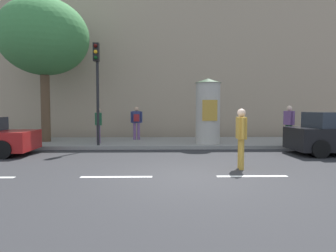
# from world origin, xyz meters

# --- Properties ---
(ground_plane) EXTENTS (80.00, 80.00, 0.00)m
(ground_plane) POSITION_xyz_m (0.00, 0.00, 0.00)
(ground_plane) COLOR #2B2B2D
(sidewalk_curb) EXTENTS (36.00, 4.00, 0.15)m
(sidewalk_curb) POSITION_xyz_m (0.00, 7.00, 0.07)
(sidewalk_curb) COLOR gray
(sidewalk_curb) RESTS_ON ground_plane
(lane_markings) EXTENTS (25.80, 0.16, 0.01)m
(lane_markings) POSITION_xyz_m (-0.00, 0.00, 0.00)
(lane_markings) COLOR silver
(lane_markings) RESTS_ON ground_plane
(building_backdrop) EXTENTS (36.00, 5.00, 9.20)m
(building_backdrop) POSITION_xyz_m (0.00, 12.00, 4.60)
(building_backdrop) COLOR tan
(building_backdrop) RESTS_ON ground_plane
(traffic_light) EXTENTS (0.24, 0.45, 4.28)m
(traffic_light) POSITION_xyz_m (-3.28, 5.24, 3.03)
(traffic_light) COLOR black
(traffic_light) RESTS_ON sidewalk_curb
(poster_column) EXTENTS (1.19, 1.19, 2.91)m
(poster_column) POSITION_xyz_m (1.50, 5.94, 1.63)
(poster_column) COLOR #B2ADA3
(poster_column) RESTS_ON sidewalk_curb
(street_tree) EXTENTS (4.17, 4.17, 6.70)m
(street_tree) POSITION_xyz_m (-6.10, 6.92, 5.05)
(street_tree) COLOR brown
(street_tree) RESTS_ON sidewalk_curb
(pedestrian_tallest) EXTENTS (0.29, 0.67, 1.71)m
(pedestrian_tallest) POSITION_xyz_m (1.67, 0.93, 1.02)
(pedestrian_tallest) COLOR #B78C33
(pedestrian_tallest) RESTS_ON ground_plane
(pedestrian_with_backpack) EXTENTS (0.36, 0.59, 1.70)m
(pedestrian_with_backpack) POSITION_xyz_m (4.99, 5.47, 1.15)
(pedestrian_with_backpack) COLOR #1E5938
(pedestrian_with_backpack) RESTS_ON sidewalk_curb
(pedestrian_in_dark_shirt) EXTENTS (0.39, 0.60, 1.60)m
(pedestrian_in_dark_shirt) POSITION_xyz_m (-3.49, 6.36, 1.09)
(pedestrian_in_dark_shirt) COLOR #724C84
(pedestrian_in_dark_shirt) RESTS_ON sidewalk_curb
(pedestrian_in_light_jacket) EXTENTS (0.59, 0.41, 1.67)m
(pedestrian_in_light_jacket) POSITION_xyz_m (-1.84, 7.69, 1.14)
(pedestrian_in_light_jacket) COLOR #724C84
(pedestrian_in_light_jacket) RESTS_ON sidewalk_curb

